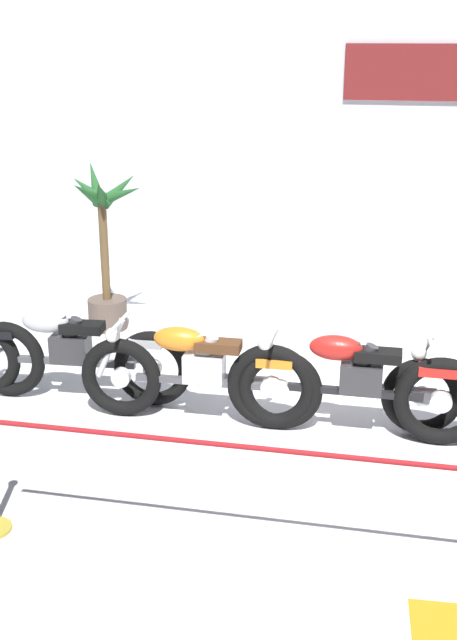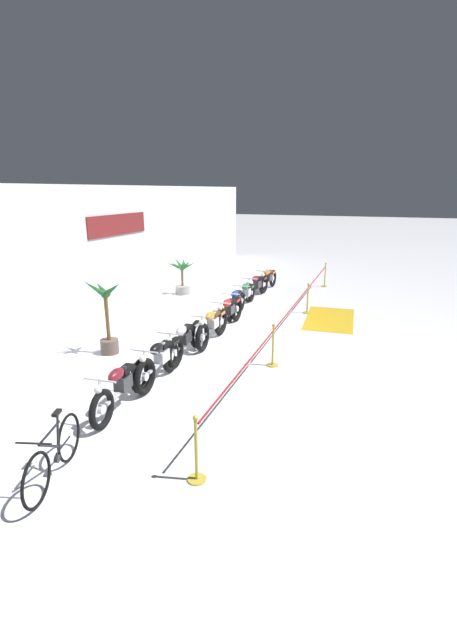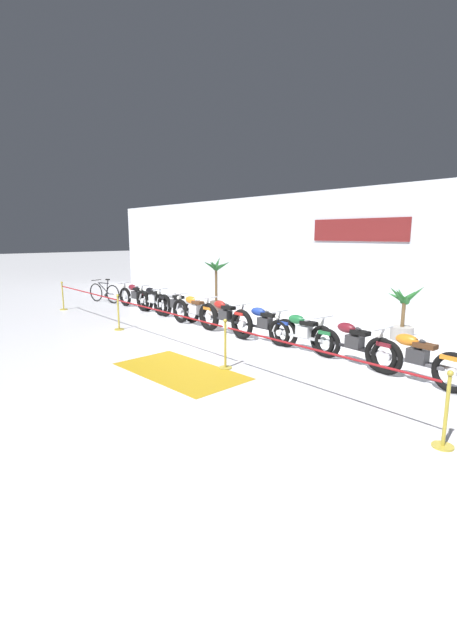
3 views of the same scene
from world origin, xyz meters
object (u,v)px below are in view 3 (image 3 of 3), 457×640
at_px(bicycle, 104,293).
at_px(floor_banner, 180,371).
at_px(motorcycle_black_1, 153,300).
at_px(motorcycle_red_4, 224,317).
at_px(motorcycle_green_6, 302,333).
at_px(stanchion_far_left, 132,308).
at_px(motorcycle_orange_3, 194,311).
at_px(stanchion_far_right, 445,422).
at_px(motorcycle_maroon_7, 352,343).
at_px(stanchion_mid_right, 225,352).
at_px(motorcycle_maroon_0, 136,296).
at_px(potted_palm_left_of_row, 403,314).
at_px(stanchion_mid_left, 119,318).
at_px(motorcycle_silver_2, 175,305).
at_px(motorcycle_blue_5, 263,324).
at_px(potted_palm_right_of_row, 216,285).
at_px(motorcycle_orange_8, 414,358).

xyz_separation_m(bicycle, floor_banner, (9.57, -2.76, -0.40)).
height_order(motorcycle_black_1, motorcycle_red_4, motorcycle_red_4).
height_order(motorcycle_green_6, stanchion_far_left, stanchion_far_left).
bearing_deg(bicycle, motorcycle_orange_3, 0.36).
xyz_separation_m(stanchion_far_left, stanchion_far_right, (8.42, 0.00, -0.41)).
relative_size(motorcycle_red_4, motorcycle_maroon_7, 0.95).
bearing_deg(motorcycle_green_6, stanchion_mid_right, -94.43).
bearing_deg(floor_banner, motorcycle_red_4, 121.41).
bearing_deg(motorcycle_maroon_0, potted_palm_left_of_row, 18.70).
xyz_separation_m(motorcycle_maroon_7, stanchion_far_left, (-5.52, -2.24, 0.30)).
bearing_deg(stanchion_mid_left, stanchion_far_left, 0.00).
distance_m(stanchion_far_left, stanchion_mid_left, 0.96).
bearing_deg(stanchion_far_right, motorcycle_silver_2, 167.23).
distance_m(motorcycle_green_6, motorcycle_maroon_7, 1.37).
bearing_deg(bicycle, motorcycle_blue_5, 1.73).
relative_size(motorcycle_silver_2, stanchion_far_left, 0.18).
height_order(motorcycle_red_4, stanchion_mid_left, stanchion_mid_left).
height_order(motorcycle_red_4, bicycle, same).
bearing_deg(motorcycle_black_1, potted_palm_right_of_row, 63.64).
xyz_separation_m(motorcycle_red_4, motorcycle_orange_8, (5.36, 0.18, -0.01)).
relative_size(motorcycle_maroon_0, motorcycle_maroon_7, 0.92).
bearing_deg(motorcycle_silver_2, stanchion_mid_right, -22.88).
xyz_separation_m(bicycle, stanchion_far_right, (14.47, -1.93, -0.04)).
xyz_separation_m(motorcycle_green_6, stanchion_mid_left, (-5.02, -2.24, -0.09)).
relative_size(motorcycle_blue_5, potted_palm_left_of_row, 1.47).
height_order(motorcycle_green_6, stanchion_mid_right, stanchion_mid_right).
distance_m(potted_palm_left_of_row, stanchion_far_right, 6.22).
distance_m(motorcycle_silver_2, motorcycle_maroon_7, 6.71).
bearing_deg(stanchion_far_right, potted_palm_right_of_row, 157.18).
bearing_deg(motorcycle_black_1, bicycle, -176.94).
height_order(motorcycle_silver_2, motorcycle_green_6, motorcycle_silver_2).
bearing_deg(potted_palm_left_of_row, motorcycle_maroon_7, -81.75).
distance_m(motorcycle_blue_5, floor_banner, 3.13).
xyz_separation_m(motorcycle_black_1, motorcycle_green_6, (6.65, 0.11, -0.02)).
bearing_deg(stanchion_mid_left, motorcycle_maroon_7, 19.34).
xyz_separation_m(motorcycle_maroon_7, floor_banner, (-2.01, -3.07, -0.46)).
height_order(motorcycle_black_1, motorcycle_orange_3, motorcycle_black_1).
bearing_deg(potted_palm_right_of_row, potted_palm_left_of_row, 9.26).
bearing_deg(motorcycle_silver_2, motorcycle_orange_3, -8.59).
xyz_separation_m(motorcycle_orange_3, stanchion_mid_left, (-1.05, -1.97, -0.11)).
bearing_deg(motorcycle_black_1, stanchion_far_left, -40.37).
bearing_deg(motorcycle_green_6, motorcycle_orange_8, -1.63).
bearing_deg(motorcycle_orange_3, motorcycle_blue_5, 4.87).
bearing_deg(motorcycle_maroon_0, potted_palm_right_of_row, 39.14).
bearing_deg(floor_banner, motorcycle_maroon_0, 154.48).
height_order(motorcycle_silver_2, stanchion_far_left, stanchion_far_left).
distance_m(motorcycle_maroon_7, stanchion_far_left, 5.97).
distance_m(motorcycle_black_1, floor_banner, 6.71).
bearing_deg(motorcycle_blue_5, stanchion_far_right, -21.69).
distance_m(motorcycle_orange_3, bicycle, 6.23).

